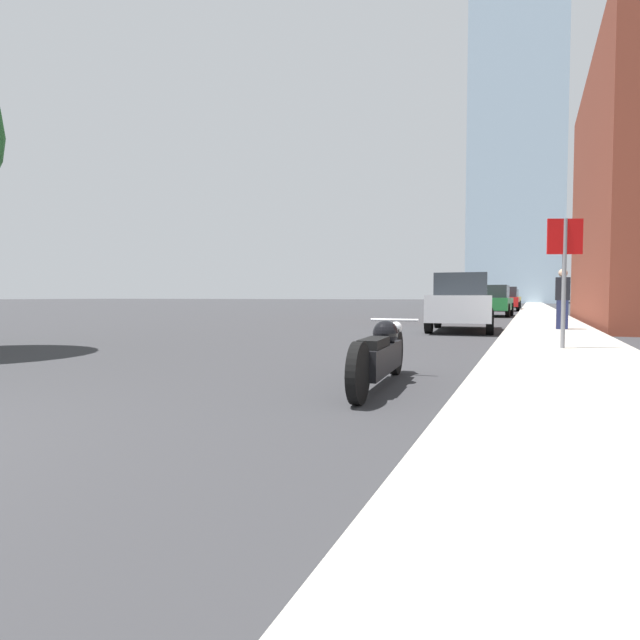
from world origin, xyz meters
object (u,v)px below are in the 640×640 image
motorcycle (381,354)px  parked_car_yellow (508,299)px  parked_car_green (492,301)px  stop_sign (564,260)px  parked_car_red (505,299)px  parked_car_silver (461,302)px  pedestrian (562,298)px

motorcycle → parked_car_yellow: (-0.33, 44.48, 0.49)m
parked_car_green → motorcycle: bearing=-87.7°
stop_sign → parked_car_red: bearing=94.3°
motorcycle → stop_sign: 4.64m
motorcycle → parked_car_green: 22.30m
motorcycle → parked_car_red: parked_car_red is taller
motorcycle → parked_car_silver: size_ratio=0.58×
motorcycle → pedestrian: pedestrian is taller
stop_sign → pedestrian: size_ratio=1.35×
parked_car_silver → parked_car_yellow: bearing=85.8°
parked_car_green → stop_sign: stop_sign is taller
parked_car_silver → stop_sign: 6.55m
stop_sign → pedestrian: stop_sign is taller
motorcycle → parked_car_green: size_ratio=0.57×
motorcycle → parked_car_green: (-0.27, 22.29, 0.46)m
pedestrian → parked_car_silver: bearing=170.2°
parked_car_red → stop_sign: size_ratio=1.75×
parked_car_silver → parked_car_green: parked_car_silver is taller
parked_car_green → parked_car_red: (0.15, 10.94, 0.03)m
stop_sign → parked_car_silver: bearing=112.0°
parked_car_green → parked_car_yellow: (-0.06, 22.19, 0.04)m
parked_car_silver → parked_car_yellow: (0.01, 34.51, 0.01)m
motorcycle → parked_car_red: 33.24m
parked_car_silver → stop_sign: size_ratio=2.01×
parked_car_red → stop_sign: 29.38m
parked_car_green → pedestrian: (2.65, -12.79, 0.15)m
parked_car_silver → pedestrian: size_ratio=2.70×
motorcycle → parked_car_green: parked_car_green is taller
parked_car_red → parked_car_yellow: (-0.21, 11.25, 0.01)m
motorcycle → stop_sign: (2.09, 3.94, 1.28)m
parked_car_silver → parked_car_red: parked_car_red is taller
parked_car_green → pedestrian: bearing=-76.7°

